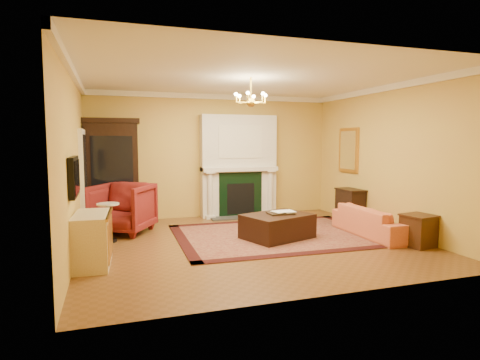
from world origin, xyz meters
name	(u,v)px	position (x,y,z in m)	size (l,w,h in m)	color
floor	(250,242)	(0.00, 0.00, -0.01)	(6.00, 5.50, 0.02)	brown
ceiling	(251,77)	(0.00, 0.00, 3.01)	(6.00, 5.50, 0.02)	white
wall_back	(213,156)	(0.00, 2.76, 1.50)	(6.00, 0.02, 3.00)	#C39646
wall_front	(330,172)	(0.00, -2.76, 1.50)	(6.00, 0.02, 3.00)	#C39646
wall_left	(73,164)	(-3.01, 0.00, 1.50)	(0.02, 5.50, 3.00)	#C39646
wall_right	(389,159)	(3.01, 0.00, 1.50)	(0.02, 5.50, 3.00)	#C39646
fireplace	(239,168)	(0.60, 2.57, 1.19)	(1.90, 0.70, 2.50)	silver
crown_molding	(235,87)	(0.00, 0.96, 2.94)	(6.00, 5.50, 0.12)	white
doorway	(84,182)	(-2.95, 1.70, 1.05)	(0.08, 1.05, 2.10)	silver
tv_panel	(74,177)	(-2.95, -0.60, 1.35)	(0.09, 0.95, 0.58)	black
gilt_mirror	(349,150)	(2.97, 1.40, 1.65)	(0.06, 0.76, 1.05)	gold
chandelier	(251,100)	(0.00, 0.00, 2.61)	(0.63, 0.55, 0.53)	gold
oriental_rug	(277,235)	(0.68, 0.33, 0.01)	(3.94, 2.96, 0.02)	#4C1014
china_cabinet	(112,174)	(-2.40, 2.49, 1.13)	(1.13, 0.51, 2.26)	black
wingback_armchair	(122,206)	(-2.24, 1.48, 0.56)	(1.08, 1.01, 1.11)	maroon
pedestal_table	(108,219)	(-2.50, 0.81, 0.42)	(0.41, 0.41, 0.73)	black
commode	(92,239)	(-2.73, -0.58, 0.39)	(0.50, 1.05, 0.79)	beige
coral_sofa	(374,216)	(2.50, -0.28, 0.38)	(1.95, 0.57, 0.76)	#DD7446
end_table	(418,231)	(2.72, -1.23, 0.27)	(0.47, 0.47, 0.54)	#3A190F
console_table	(350,206)	(2.78, 0.99, 0.37)	(0.38, 0.67, 0.74)	black
leather_ottoman	(277,226)	(0.57, 0.07, 0.24)	(1.22, 0.89, 0.46)	black
ottoman_tray	(280,213)	(0.64, 0.09, 0.49)	(0.47, 0.36, 0.03)	black
book_a	(275,206)	(0.50, 0.03, 0.64)	(0.21, 0.03, 0.28)	gray
book_b	(283,204)	(0.68, 0.07, 0.66)	(0.23, 0.02, 0.31)	gray
topiary_left	(218,159)	(0.05, 2.53, 1.44)	(0.14, 0.14, 0.38)	gray
topiary_right	(268,157)	(1.36, 2.53, 1.47)	(0.17, 0.17, 0.45)	gray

